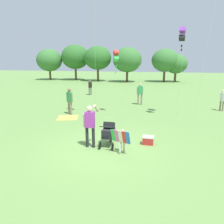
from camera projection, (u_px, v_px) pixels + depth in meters
name	position (u px, v px, depth m)	size (l,w,h in m)	color
ground_plane	(102.00, 149.00, 8.52)	(120.00, 120.00, 0.00)	#668E47
treeline_distant	(143.00, 59.00, 34.69)	(43.89, 6.08, 6.21)	brown
child_with_butterfly_kite	(122.00, 138.00, 7.99)	(0.78, 0.45, 0.95)	#7F705B
person_adult_flyer	(90.00, 123.00, 8.44)	(0.56, 0.54, 1.80)	#232328
stroller	(109.00, 132.00, 8.68)	(0.56, 1.08, 1.03)	black
kite_orange_delta	(182.00, 34.00, 12.41)	(0.41, 2.49, 5.34)	purple
kite_green_novelty	(116.00, 56.00, 13.24)	(2.21, 3.39, 4.10)	red
person_red_shirt	(70.00, 99.00, 13.72)	(0.48, 0.39, 1.70)	#7F705B
person_sitting_far	(140.00, 92.00, 16.80)	(0.53, 0.33, 1.71)	#7F705B
person_couple_left	(222.00, 99.00, 14.71)	(0.34, 0.41, 1.48)	#7F705B
person_kid_running	(90.00, 86.00, 21.62)	(0.34, 0.44, 1.54)	#4C4C51
picnic_blanket	(68.00, 118.00, 13.12)	(1.22, 1.23, 0.02)	gold
cooler_box	(148.00, 140.00, 8.93)	(0.45, 0.33, 0.35)	red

